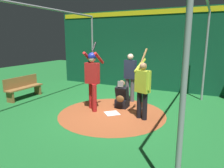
{
  "coord_description": "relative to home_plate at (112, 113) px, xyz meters",
  "views": [
    {
      "loc": [
        5.59,
        2.74,
        2.3
      ],
      "look_at": [
        0.0,
        0.0,
        0.95
      ],
      "focal_mm": 33.66,
      "sensor_mm": 36.0,
      "label": 1
    }
  ],
  "objects": [
    {
      "name": "ground_plane",
      "position": [
        0.0,
        0.0,
        -0.01
      ],
      "size": [
        25.21,
        25.21,
        0.0
      ],
      "primitive_type": "plane",
      "color": "#1E6B2D"
    },
    {
      "name": "dirt_circle",
      "position": [
        0.0,
        0.0,
        -0.01
      ],
      "size": [
        3.33,
        3.33,
        0.01
      ],
      "primitive_type": "cylinder",
      "color": "#9E4C28",
      "rests_on": "ground"
    },
    {
      "name": "home_plate",
      "position": [
        0.0,
        0.0,
        0.0
      ],
      "size": [
        0.59,
        0.59,
        0.01
      ],
      "primitive_type": "cube",
      "rotation": [
        0.0,
        0.0,
        0.79
      ],
      "color": "white",
      "rests_on": "dirt_circle"
    },
    {
      "name": "batter",
      "position": [
        -0.07,
        -0.73,
        1.14
      ],
      "size": [
        0.68,
        0.49,
        2.2
      ],
      "color": "maroon",
      "rests_on": "ground"
    },
    {
      "name": "catcher",
      "position": [
        -0.67,
        0.04,
        0.36
      ],
      "size": [
        0.58,
        0.4,
        0.95
      ],
      "color": "black",
      "rests_on": "ground"
    },
    {
      "name": "umpire",
      "position": [
        -1.51,
        -0.0,
        0.99
      ],
      "size": [
        0.22,
        0.49,
        1.77
      ],
      "color": "#4C4C51",
      "rests_on": "ground"
    },
    {
      "name": "visitor",
      "position": [
        -0.02,
        0.96,
        0.94
      ],
      "size": [
        0.65,
        0.51,
        2.02
      ],
      "rotation": [
        0.0,
        0.0,
        -0.38
      ],
      "color": "black",
      "rests_on": "ground"
    },
    {
      "name": "back_wall",
      "position": [
        -3.76,
        0.0,
        1.78
      ],
      "size": [
        0.23,
        9.21,
        3.56
      ],
      "color": "#0F472D",
      "rests_on": "ground"
    },
    {
      "name": "cage_frame",
      "position": [
        0.0,
        0.0,
        2.28
      ],
      "size": [
        5.8,
        4.91,
        3.31
      ],
      "color": "gray",
      "rests_on": "ground"
    },
    {
      "name": "bench",
      "position": [
        -0.07,
        -3.9,
        0.43
      ],
      "size": [
        1.57,
        0.36,
        0.85
      ],
      "color": "olive",
      "rests_on": "ground"
    },
    {
      "name": "baseball_0",
      "position": [
        -0.72,
        0.74,
        0.03
      ],
      "size": [
        0.07,
        0.07,
        0.07
      ],
      "primitive_type": "sphere",
      "color": "white",
      "rests_on": "dirt_circle"
    }
  ]
}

